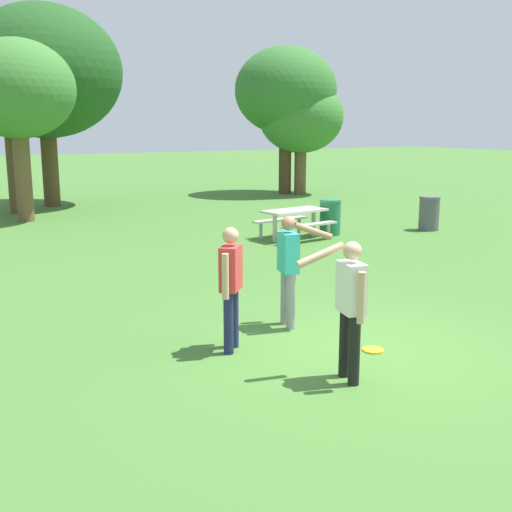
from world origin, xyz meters
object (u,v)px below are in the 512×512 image
object	(u,v)px
tree_back_right	(301,117)
trash_can_beside_table	(429,213)
tree_back_left	(286,91)
tree_slender_mid	(44,72)
person_thrower	(289,262)
tree_broad_center	(17,90)
picnic_table_near	(295,217)
person_bystander	(231,281)
person_catcher	(350,300)
frisbee	(373,350)
tree_far_right	(8,87)
trash_can_further_along	(330,217)

from	to	relation	value
tree_back_right	trash_can_beside_table	bearing A→B (deg)	-103.66
tree_back_left	tree_slender_mid	bearing A→B (deg)	175.12
person_thrower	tree_back_right	bearing A→B (deg)	54.66
tree_slender_mid	tree_back_right	distance (m)	10.36
tree_broad_center	tree_back_right	bearing A→B (deg)	10.36
picnic_table_near	person_bystander	bearing A→B (deg)	-129.96
person_bystander	trash_can_beside_table	world-z (taller)	person_bystander
tree_slender_mid	person_catcher	bearing A→B (deg)	-93.13
person_catcher	picnic_table_near	distance (m)	9.35
frisbee	tree_far_right	size ratio (longest dim) A/B	0.05
frisbee	trash_can_further_along	world-z (taller)	trash_can_further_along
tree_broad_center	tree_back_left	world-z (taller)	tree_back_left
person_catcher	tree_far_right	size ratio (longest dim) A/B	0.29
picnic_table_near	tree_broad_center	world-z (taller)	tree_broad_center
person_thrower	tree_back_right	distance (m)	18.52
tree_slender_mid	tree_broad_center	bearing A→B (deg)	-115.30
trash_can_beside_table	tree_broad_center	distance (m)	12.58
frisbee	tree_back_right	xyz separation A→B (m)	(10.26, 16.44, 3.22)
trash_can_beside_table	tree_far_right	xyz separation A→B (m)	(-9.29, 9.59, 3.65)
person_catcher	person_thrower	bearing A→B (deg)	75.18
picnic_table_near	tree_back_left	bearing A→B (deg)	57.84
tree_far_right	tree_back_left	xyz separation A→B (m)	(11.16, 0.61, 0.17)
tree_broad_center	tree_back_left	distance (m)	11.58
person_thrower	trash_can_beside_table	world-z (taller)	person_thrower
person_thrower	tree_back_right	world-z (taller)	tree_back_right
tree_back_right	tree_broad_center	bearing A→B (deg)	-169.64
person_bystander	tree_back_right	world-z (taller)	tree_back_right
tree_broad_center	person_catcher	bearing A→B (deg)	-87.64
person_bystander	tree_back_left	xyz separation A→B (m)	(11.34, 15.89, 3.36)
person_bystander	tree_far_right	size ratio (longest dim) A/B	0.29
tree_broad_center	tree_slender_mid	world-z (taller)	tree_slender_mid
picnic_table_near	tree_broad_center	distance (m)	9.31
picnic_table_near	trash_can_further_along	world-z (taller)	trash_can_further_along
trash_can_beside_table	tree_slender_mid	world-z (taller)	tree_slender_mid
picnic_table_near	tree_far_right	size ratio (longest dim) A/B	0.33
trash_can_beside_table	tree_slender_mid	bearing A→B (deg)	125.29
tree_broad_center	tree_far_right	xyz separation A→B (m)	(0.12, 1.98, 0.21)
frisbee	tree_slender_mid	size ratio (longest dim) A/B	0.04
person_bystander	picnic_table_near	distance (m)	8.45
picnic_table_near	trash_can_further_along	bearing A→B (deg)	1.83
tree_broad_center	tree_slender_mid	xyz separation A→B (m)	(1.61, 3.41, 0.82)
person_thrower	frisbee	world-z (taller)	person_thrower
person_catcher	trash_can_beside_table	distance (m)	11.42
trash_can_beside_table	tree_far_right	bearing A→B (deg)	134.09
tree_far_right	tree_back_right	xyz separation A→B (m)	(11.66, 0.18, -0.90)
tree_broad_center	tree_back_right	size ratio (longest dim) A/B	1.14
person_catcher	tree_broad_center	world-z (taller)	tree_broad_center
person_thrower	frisbee	size ratio (longest dim) A/B	5.89
picnic_table_near	person_catcher	bearing A→B (deg)	-120.55
picnic_table_near	tree_slender_mid	bearing A→B (deg)	110.11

